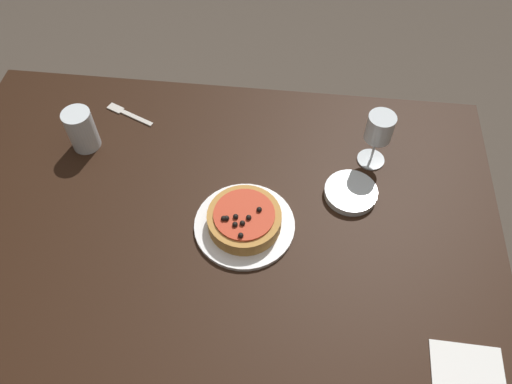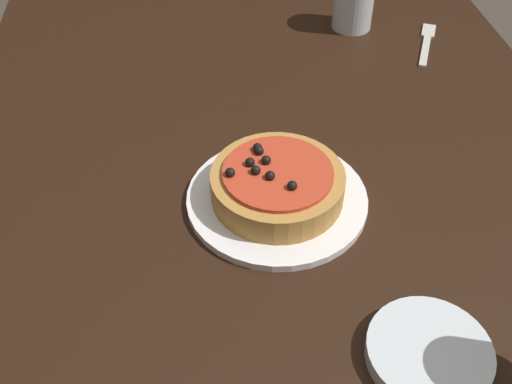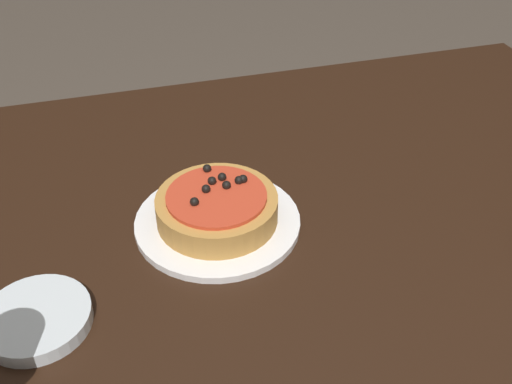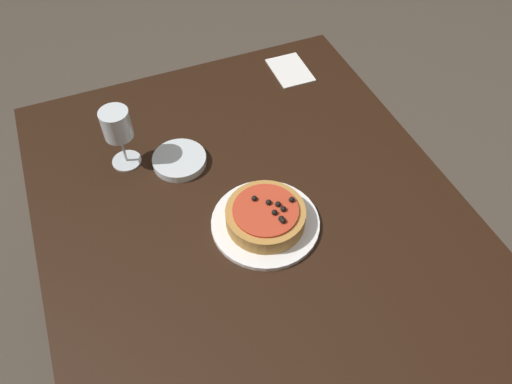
% 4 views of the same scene
% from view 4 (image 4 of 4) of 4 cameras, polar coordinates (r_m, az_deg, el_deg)
% --- Properties ---
extents(ground_plane, '(14.00, 14.00, 0.00)m').
position_cam_4_polar(ground_plane, '(1.84, 1.54, -20.02)').
color(ground_plane, '#4C4238').
extents(dining_table, '(1.53, 1.03, 0.75)m').
position_cam_4_polar(dining_table, '(1.23, 2.20, -9.42)').
color(dining_table, black).
rests_on(dining_table, ground_plane).
extents(dinner_plate, '(0.26, 0.26, 0.01)m').
position_cam_4_polar(dinner_plate, '(1.21, 1.08, -3.56)').
color(dinner_plate, white).
rests_on(dinner_plate, dining_table).
extents(pizza, '(0.19, 0.19, 0.06)m').
position_cam_4_polar(pizza, '(1.18, 1.11, -2.71)').
color(pizza, '#BC843D').
rests_on(pizza, dinner_plate).
extents(wine_glass, '(0.08, 0.08, 0.18)m').
position_cam_4_polar(wine_glass, '(1.30, -15.60, 7.18)').
color(wine_glass, silver).
rests_on(wine_glass, dining_table).
extents(side_bowl, '(0.14, 0.14, 0.02)m').
position_cam_4_polar(side_bowl, '(1.35, -8.74, 3.62)').
color(side_bowl, silver).
rests_on(side_bowl, dining_table).
extents(paper_napkin, '(0.16, 0.11, 0.00)m').
position_cam_4_polar(paper_napkin, '(1.64, 3.92, 13.73)').
color(paper_napkin, white).
rests_on(paper_napkin, dining_table).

